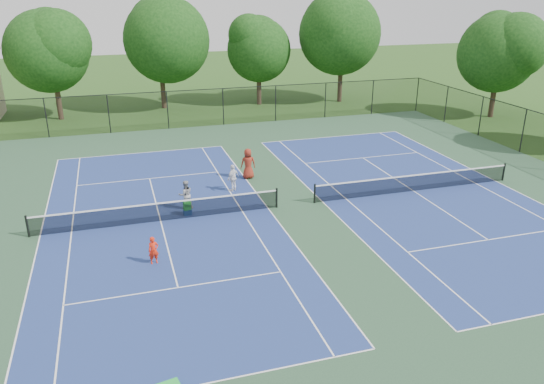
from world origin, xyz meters
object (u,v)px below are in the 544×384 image
object	(u,v)px
tree_back_d	(342,30)
tree_back_b	(159,35)
tree_back_a	(51,47)
tree_back_c	(259,46)
child_player	(154,250)
bystander_a	(233,178)
instructor	(186,195)
ball_hopper	(187,206)
ball_crate	(187,212)
tree_side_e	(500,49)
bystander_c	(248,164)

from	to	relation	value
tree_back_d	tree_back_b	bearing A→B (deg)	173.29
tree_back_a	tree_back_c	size ratio (longest dim) A/B	1.09
child_player	bystander_a	size ratio (longest dim) A/B	0.77
instructor	ball_hopper	size ratio (longest dim) A/B	3.58
tree_back_b	tree_back_c	bearing A→B (deg)	-6.34
child_player	tree_back_b	bearing A→B (deg)	74.08
tree_back_a	tree_back_d	distance (m)	26.01
ball_hopper	instructor	bearing A→B (deg)	85.66
tree_back_c	tree_back_d	world-z (taller)	tree_back_d
ball_crate	tree_side_e	bearing A→B (deg)	25.41
tree_back_d	bystander_a	bearing A→B (deg)	-126.71
tree_back_c	child_player	bearing A→B (deg)	-113.48
tree_back_a	tree_side_e	size ratio (longest dim) A/B	1.03
tree_back_a	tree_side_e	xyz separation A→B (m)	(36.00, -10.00, -0.23)
instructor	ball_crate	size ratio (longest dim) A/B	3.71
bystander_a	child_player	bearing A→B (deg)	17.20
child_player	ball_hopper	world-z (taller)	child_player
tree_back_c	bystander_a	world-z (taller)	tree_back_c
tree_back_a	child_player	world-z (taller)	tree_back_a
bystander_a	ball_crate	distance (m)	4.01
tree_side_e	child_player	xyz separation A→B (m)	(-30.67, -18.17, -5.21)
tree_back_c	ball_crate	world-z (taller)	tree_back_c
tree_back_c	tree_back_d	distance (m)	8.17
tree_back_a	child_player	xyz separation A→B (m)	(5.33, -28.17, -5.44)
tree_back_d	tree_side_e	distance (m)	14.18
tree_back_b	bystander_c	bearing A→B (deg)	-82.83
child_player	instructor	world-z (taller)	instructor
tree_back_a	tree_back_c	world-z (taller)	tree_back_a
ball_crate	instructor	bearing A→B (deg)	85.66
tree_side_e	tree_back_d	bearing A→B (deg)	135.00
tree_back_b	tree_back_c	size ratio (longest dim) A/B	1.19
tree_back_c	bystander_c	size ratio (longest dim) A/B	4.60
tree_back_d	bystander_c	xyz separation A→B (m)	(-14.33, -19.22, -5.91)
tree_back_a	bystander_a	bearing A→B (deg)	-63.74
instructor	child_player	bearing A→B (deg)	61.11
tree_back_c	ball_hopper	distance (m)	27.25
tree_back_b	bystander_a	size ratio (longest dim) A/B	6.52
instructor	tree_back_a	bearing A→B (deg)	-79.46
tree_back_d	tree_side_e	world-z (taller)	tree_back_d
tree_back_c	child_player	size ratio (longest dim) A/B	7.05
child_player	ball_hopper	distance (m)	5.01
tree_side_e	child_player	world-z (taller)	tree_side_e
tree_back_c	tree_side_e	distance (m)	21.10
ball_hopper	child_player	bearing A→B (deg)	-114.12
instructor	bystander_a	bearing A→B (deg)	-156.02
tree_back_c	bystander_c	distance (m)	21.67
tree_back_b	ball_crate	world-z (taller)	tree_back_b
ball_crate	ball_hopper	size ratio (longest dim) A/B	0.96
tree_back_b	child_player	distance (m)	30.98
ball_crate	ball_hopper	bearing A→B (deg)	0.00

